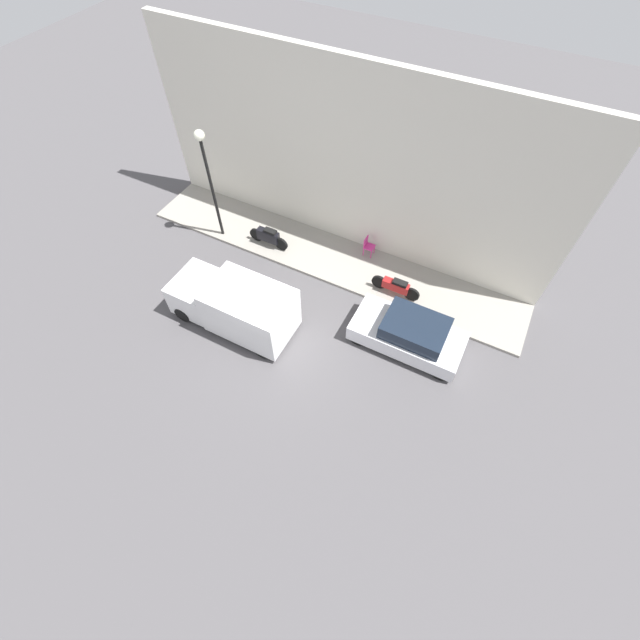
{
  "coord_description": "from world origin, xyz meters",
  "views": [
    {
      "loc": [
        -6.87,
        -5.55,
        13.0
      ],
      "look_at": [
        1.16,
        -1.37,
        0.6
      ],
      "focal_mm": 24.0,
      "sensor_mm": 36.0,
      "label": 1
    }
  ],
  "objects_px": {
    "motorcycle_red": "(396,286)",
    "cafe_chair": "(368,245)",
    "motorcycle_black": "(268,237)",
    "delivery_van": "(234,305)",
    "streetlamp": "(206,165)",
    "parked_car": "(409,334)"
  },
  "relations": [
    {
      "from": "motorcycle_black",
      "to": "streetlamp",
      "type": "distance_m",
      "value": 3.67
    },
    {
      "from": "motorcycle_red",
      "to": "motorcycle_black",
      "type": "relative_size",
      "value": 1.07
    },
    {
      "from": "motorcycle_red",
      "to": "motorcycle_black",
      "type": "height_order",
      "value": "motorcycle_black"
    },
    {
      "from": "motorcycle_red",
      "to": "cafe_chair",
      "type": "xyz_separation_m",
      "value": [
        1.49,
        1.84,
        0.08
      ]
    },
    {
      "from": "motorcycle_black",
      "to": "cafe_chair",
      "type": "distance_m",
      "value": 4.18
    },
    {
      "from": "parked_car",
      "to": "motorcycle_red",
      "type": "bearing_deg",
      "value": 32.71
    },
    {
      "from": "parked_car",
      "to": "motorcycle_red",
      "type": "height_order",
      "value": "parked_car"
    },
    {
      "from": "delivery_van",
      "to": "motorcycle_red",
      "type": "relative_size",
      "value": 2.36
    },
    {
      "from": "parked_car",
      "to": "motorcycle_black",
      "type": "xyz_separation_m",
      "value": [
        1.98,
        7.0,
        -0.07
      ]
    },
    {
      "from": "parked_car",
      "to": "delivery_van",
      "type": "xyz_separation_m",
      "value": [
        -1.97,
        5.96,
        0.36
      ]
    },
    {
      "from": "cafe_chair",
      "to": "motorcycle_black",
      "type": "bearing_deg",
      "value": 110.13
    },
    {
      "from": "motorcycle_red",
      "to": "cafe_chair",
      "type": "relative_size",
      "value": 2.29
    },
    {
      "from": "motorcycle_black",
      "to": "streetlamp",
      "type": "bearing_deg",
      "value": 98.84
    },
    {
      "from": "delivery_van",
      "to": "streetlamp",
      "type": "bearing_deg",
      "value": 41.79
    },
    {
      "from": "streetlamp",
      "to": "motorcycle_red",
      "type": "bearing_deg",
      "value": -87.93
    },
    {
      "from": "parked_car",
      "to": "cafe_chair",
      "type": "height_order",
      "value": "parked_car"
    },
    {
      "from": "motorcycle_black",
      "to": "streetlamp",
      "type": "height_order",
      "value": "streetlamp"
    },
    {
      "from": "parked_car",
      "to": "cafe_chair",
      "type": "bearing_deg",
      "value": 42.0
    },
    {
      "from": "motorcycle_red",
      "to": "motorcycle_black",
      "type": "xyz_separation_m",
      "value": [
        0.05,
        5.77,
        0.05
      ]
    },
    {
      "from": "delivery_van",
      "to": "cafe_chair",
      "type": "distance_m",
      "value": 6.12
    },
    {
      "from": "parked_car",
      "to": "delivery_van",
      "type": "height_order",
      "value": "delivery_van"
    },
    {
      "from": "motorcycle_red",
      "to": "streetlamp",
      "type": "relative_size",
      "value": 0.41
    }
  ]
}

